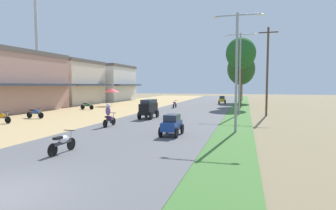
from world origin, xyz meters
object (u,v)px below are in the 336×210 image
object	(u,v)px
parked_motorbike_second	(2,117)
median_tree_nearest	(241,54)
median_tree_second	(241,53)
median_tree_third	(241,69)
motorbike_ahead_third	(109,116)
streetlamp_far	(243,76)
motorbike_ahead_second	(63,142)
parked_motorbike_fourth	(87,105)
car_van_black	(149,108)
parked_motorbike_third	(35,113)
vendor_umbrella	(112,90)
car_hatchback_blue	(172,124)
utility_pole_near	(267,70)
streetlamp_mid	(240,68)
motorbike_ahead_fourth	(175,104)
streetlamp_near	(237,64)
car_hatchback_yellow	(222,100)

from	to	relation	value
parked_motorbike_second	median_tree_nearest	bearing A→B (deg)	50.28
median_tree_second	median_tree_third	bearing A→B (deg)	90.58
parked_motorbike_second	motorbike_ahead_third	distance (m)	8.92
median_tree_second	streetlamp_far	size ratio (longest dim) A/B	1.17
motorbike_ahead_second	parked_motorbike_fourth	bearing A→B (deg)	119.73
streetlamp_far	parked_motorbike_fourth	bearing A→B (deg)	-126.40
car_van_black	motorbike_ahead_third	world-z (taller)	car_van_black
parked_motorbike_third	vendor_umbrella	distance (m)	15.22
parked_motorbike_fourth	car_hatchback_blue	xyz separation A→B (m)	(14.44, -13.90, 0.19)
utility_pole_near	streetlamp_mid	bearing A→B (deg)	-179.16
motorbike_ahead_fourth	car_hatchback_blue	bearing A→B (deg)	-76.04
utility_pole_near	median_tree_nearest	bearing A→B (deg)	106.20
utility_pole_near	motorbike_ahead_third	world-z (taller)	utility_pole_near
vendor_umbrella	car_van_black	size ratio (longest dim) A/B	1.05
streetlamp_mid	utility_pole_near	size ratio (longest dim) A/B	0.94
motorbike_ahead_second	motorbike_ahead_third	bearing A→B (deg)	103.28
streetlamp_near	car_van_black	world-z (taller)	streetlamp_near
parked_motorbike_third	motorbike_ahead_fourth	distance (m)	16.84
parked_motorbike_second	motorbike_ahead_fourth	world-z (taller)	motorbike_ahead_fourth
median_tree_third	car_hatchback_blue	world-z (taller)	median_tree_third
car_hatchback_blue	streetlamp_mid	bearing A→B (deg)	74.90
parked_motorbike_fourth	streetlamp_mid	world-z (taller)	streetlamp_mid
car_hatchback_yellow	median_tree_third	bearing A→B (deg)	55.69
motorbike_ahead_fourth	motorbike_ahead_third	bearing A→B (deg)	-91.79
parked_motorbike_second	motorbike_ahead_second	distance (m)	12.63
utility_pole_near	streetlamp_far	bearing A→B (deg)	95.89
median_tree_second	median_tree_third	distance (m)	5.43
parked_motorbike_second	motorbike_ahead_second	size ratio (longest dim) A/B	1.00
streetlamp_near	utility_pole_near	bearing A→B (deg)	76.59
parked_motorbike_third	median_tree_second	size ratio (longest dim) A/B	0.19
parked_motorbike_third	streetlamp_mid	distance (m)	19.85
car_hatchback_blue	parked_motorbike_fourth	bearing A→B (deg)	136.10
motorbike_ahead_third	parked_motorbike_second	bearing A→B (deg)	-175.51
vendor_umbrella	streetlamp_near	size ratio (longest dim) A/B	0.34
car_van_black	motorbike_ahead_second	bearing A→B (deg)	-86.95
streetlamp_far	utility_pole_near	xyz separation A→B (m)	(2.59, -25.11, -0.28)
parked_motorbike_fourth	median_tree_second	size ratio (longest dim) A/B	0.19
motorbike_ahead_third	car_hatchback_yellow	bearing A→B (deg)	77.72
parked_motorbike_second	median_tree_third	xyz separation A→B (m)	(17.44, 31.37, 5.23)
motorbike_ahead_second	median_tree_third	bearing A→B (deg)	79.91
parked_motorbike_second	median_tree_third	world-z (taller)	median_tree_third
streetlamp_mid	motorbike_ahead_fourth	world-z (taller)	streetlamp_mid
streetlamp_near	streetlamp_far	distance (m)	35.99
median_tree_nearest	median_tree_second	world-z (taller)	median_tree_second
motorbike_ahead_fourth	car_van_black	bearing A→B (deg)	-87.20
parked_motorbike_fourth	motorbike_ahead_second	xyz separation A→B (m)	(10.99, -19.25, 0.02)
median_tree_third	parked_motorbike_third	bearing A→B (deg)	-121.75
utility_pole_near	motorbike_ahead_second	xyz separation A→B (m)	(-9.59, -18.54, -3.93)
car_hatchback_yellow	car_van_black	bearing A→B (deg)	-102.45
median_tree_third	car_hatchback_yellow	world-z (taller)	median_tree_third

